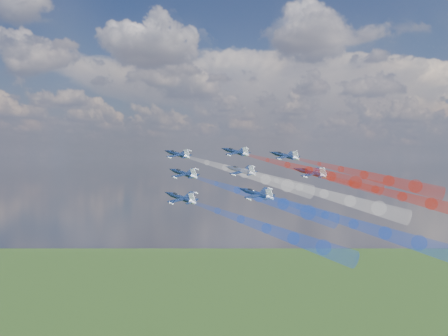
% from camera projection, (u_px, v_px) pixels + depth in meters
% --- Properties ---
extents(jet_lead, '(13.38, 11.88, 7.15)m').
position_uv_depth(jet_lead, '(178.00, 154.00, 150.77)').
color(jet_lead, black).
extents(trail_lead, '(39.86, 16.06, 12.67)m').
position_uv_depth(trail_lead, '(245.00, 173.00, 135.29)').
color(trail_lead, white).
extents(jet_inner_left, '(13.38, 11.88, 7.15)m').
position_uv_depth(jet_inner_left, '(184.00, 173.00, 136.97)').
color(jet_inner_left, black).
extents(trail_inner_left, '(39.86, 16.06, 12.67)m').
position_uv_depth(trail_inner_left, '(259.00, 197.00, 121.49)').
color(trail_inner_left, blue).
extents(jet_inner_right, '(13.38, 11.88, 7.15)m').
position_uv_depth(jet_inner_right, '(236.00, 152.00, 151.76)').
color(jet_inner_right, black).
extents(trail_inner_right, '(39.86, 16.06, 12.67)m').
position_uv_depth(trail_inner_right, '(309.00, 170.00, 136.27)').
color(trail_inner_right, red).
extents(jet_outer_left, '(13.38, 11.88, 7.15)m').
position_uv_depth(jet_outer_left, '(181.00, 198.00, 122.73)').
color(jet_outer_left, black).
extents(trail_outer_left, '(39.86, 16.06, 12.67)m').
position_uv_depth(trail_outer_left, '(266.00, 228.00, 107.25)').
color(trail_outer_left, blue).
extents(jet_center_third, '(13.38, 11.88, 7.15)m').
position_uv_depth(jet_center_third, '(241.00, 171.00, 136.24)').
color(jet_center_third, black).
extents(trail_center_third, '(39.86, 16.06, 12.67)m').
position_uv_depth(trail_center_third, '(324.00, 194.00, 120.75)').
color(trail_center_third, white).
extents(jet_outer_right, '(13.38, 11.88, 7.15)m').
position_uv_depth(jet_outer_right, '(285.00, 156.00, 150.84)').
color(jet_outer_right, black).
extents(trail_outer_right, '(39.86, 16.06, 12.67)m').
position_uv_depth(trail_outer_right, '(364.00, 175.00, 135.35)').
color(trail_outer_right, red).
extents(jet_rear_left, '(13.38, 11.88, 7.15)m').
position_uv_depth(jet_rear_left, '(257.00, 194.00, 121.52)').
color(jet_rear_left, black).
extents(trail_rear_left, '(39.86, 16.06, 12.67)m').
position_uv_depth(trail_rear_left, '(354.00, 224.00, 106.04)').
color(trail_rear_left, blue).
extents(jet_rear_right, '(13.38, 11.88, 7.15)m').
position_uv_depth(jet_rear_right, '(311.00, 173.00, 136.79)').
color(jet_rear_right, black).
extents(trail_rear_right, '(39.86, 16.06, 12.67)m').
position_uv_depth(trail_rear_right, '(402.00, 196.00, 121.30)').
color(trail_rear_right, red).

